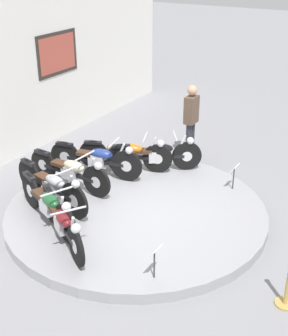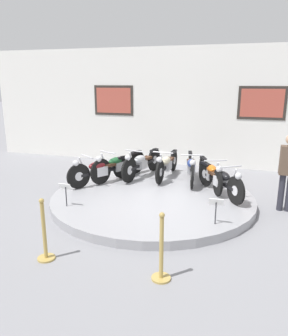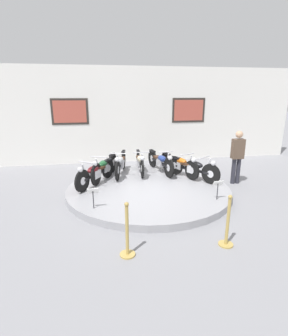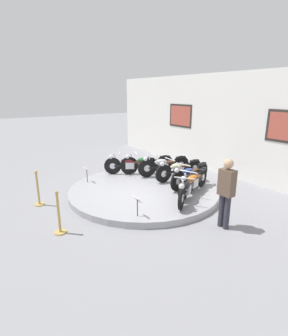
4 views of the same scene
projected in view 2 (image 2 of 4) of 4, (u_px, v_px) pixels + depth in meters
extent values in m
plane|color=gray|center=(152.00, 202.00, 7.68)|extent=(60.00, 60.00, 0.00)
cylinder|color=#99999E|center=(152.00, 198.00, 7.66)|extent=(4.65, 4.65, 0.18)
cube|color=white|center=(183.00, 107.00, 10.66)|extent=(14.00, 0.20, 3.80)
cube|color=#2D2823|center=(114.00, 100.00, 11.18)|extent=(1.40, 0.02, 1.00)
cube|color=#B24C3D|center=(114.00, 100.00, 11.18)|extent=(1.24, 0.02, 0.84)
cube|color=#2D2823|center=(262.00, 103.00, 9.84)|extent=(1.40, 0.02, 1.00)
cube|color=#B24C3D|center=(262.00, 103.00, 9.84)|extent=(1.24, 0.02, 0.84)
cylinder|color=black|center=(79.00, 176.00, 7.97)|extent=(0.39, 0.55, 0.62)
cylinder|color=silver|center=(79.00, 176.00, 7.97)|extent=(0.17, 0.22, 0.22)
cylinder|color=black|center=(123.00, 167.00, 8.81)|extent=(0.39, 0.55, 0.62)
cylinder|color=silver|center=(123.00, 167.00, 8.81)|extent=(0.17, 0.22, 0.22)
cube|color=black|center=(102.00, 171.00, 8.39)|extent=(0.74, 1.08, 0.07)
cube|color=silver|center=(101.00, 171.00, 8.36)|extent=(0.34, 0.38, 0.24)
ellipsoid|color=maroon|center=(97.00, 166.00, 8.26)|extent=(0.45, 0.52, 0.20)
cube|color=#472D1E|center=(109.00, 165.00, 8.49)|extent=(0.34, 0.38, 0.07)
cube|color=black|center=(123.00, 158.00, 8.74)|extent=(0.28, 0.36, 0.06)
cylinder|color=silver|center=(84.00, 167.00, 8.01)|extent=(0.17, 0.23, 0.54)
cylinder|color=silver|center=(87.00, 156.00, 8.01)|extent=(0.47, 0.32, 0.03)
sphere|color=silver|center=(76.00, 163.00, 7.85)|extent=(0.15, 0.15, 0.15)
cylinder|color=black|center=(101.00, 172.00, 8.31)|extent=(0.32, 0.63, 0.66)
cylinder|color=silver|center=(101.00, 172.00, 8.31)|extent=(0.15, 0.24, 0.23)
cylinder|color=black|center=(136.00, 162.00, 9.30)|extent=(0.32, 0.63, 0.66)
cylinder|color=silver|center=(136.00, 162.00, 9.30)|extent=(0.15, 0.24, 0.23)
cube|color=black|center=(120.00, 166.00, 8.81)|extent=(0.56, 1.16, 0.07)
cube|color=silver|center=(118.00, 166.00, 8.77)|extent=(0.31, 0.37, 0.24)
ellipsoid|color=#1E562D|center=(116.00, 161.00, 8.66)|extent=(0.39, 0.53, 0.20)
cube|color=#472D1E|center=(125.00, 160.00, 8.93)|extent=(0.31, 0.37, 0.07)
cube|color=black|center=(136.00, 152.00, 9.23)|extent=(0.24, 0.37, 0.06)
cylinder|color=silver|center=(105.00, 163.00, 8.37)|extent=(0.14, 0.25, 0.54)
cylinder|color=silver|center=(108.00, 152.00, 8.38)|extent=(0.51, 0.25, 0.03)
sphere|color=silver|center=(99.00, 159.00, 8.18)|extent=(0.15, 0.15, 0.15)
cylinder|color=black|center=(129.00, 170.00, 8.44)|extent=(0.21, 0.66, 0.66)
cylinder|color=silver|center=(129.00, 170.00, 8.44)|extent=(0.12, 0.24, 0.23)
cylinder|color=black|center=(154.00, 160.00, 9.57)|extent=(0.21, 0.66, 0.66)
cylinder|color=silver|center=(154.00, 160.00, 9.57)|extent=(0.12, 0.24, 0.23)
cube|color=black|center=(142.00, 165.00, 9.00)|extent=(0.36, 1.22, 0.07)
cube|color=silver|center=(142.00, 164.00, 8.97)|extent=(0.27, 0.36, 0.24)
ellipsoid|color=#B2B5BA|center=(140.00, 159.00, 8.84)|extent=(0.33, 0.52, 0.20)
cube|color=#472D1E|center=(146.00, 158.00, 9.15)|extent=(0.27, 0.36, 0.07)
cube|color=black|center=(154.00, 150.00, 9.49)|extent=(0.18, 0.37, 0.06)
cylinder|color=silver|center=(132.00, 161.00, 8.51)|extent=(0.10, 0.25, 0.54)
cylinder|color=silver|center=(134.00, 151.00, 8.54)|extent=(0.53, 0.16, 0.03)
sphere|color=silver|center=(128.00, 158.00, 8.30)|extent=(0.15, 0.15, 0.15)
cylinder|color=black|center=(160.00, 172.00, 8.33)|extent=(0.09, 0.62, 0.62)
cylinder|color=silver|center=(160.00, 172.00, 8.33)|extent=(0.08, 0.22, 0.22)
cylinder|color=black|center=(174.00, 160.00, 9.56)|extent=(0.09, 0.62, 0.62)
cylinder|color=silver|center=(174.00, 160.00, 9.56)|extent=(0.08, 0.22, 0.22)
cube|color=black|center=(167.00, 166.00, 8.95)|extent=(0.14, 1.24, 0.07)
cube|color=silver|center=(167.00, 166.00, 8.91)|extent=(0.22, 0.33, 0.24)
ellipsoid|color=beige|center=(166.00, 161.00, 8.77)|extent=(0.25, 0.49, 0.20)
cube|color=#472D1E|center=(169.00, 159.00, 9.11)|extent=(0.22, 0.33, 0.07)
cube|color=black|center=(174.00, 152.00, 9.49)|extent=(0.12, 0.36, 0.06)
cylinder|color=silver|center=(162.00, 163.00, 8.42)|extent=(0.06, 0.25, 0.54)
cylinder|color=silver|center=(163.00, 152.00, 8.45)|extent=(0.54, 0.06, 0.03)
sphere|color=silver|center=(159.00, 160.00, 8.19)|extent=(0.15, 0.15, 0.15)
cylinder|color=black|center=(192.00, 176.00, 7.98)|extent=(0.18, 0.64, 0.64)
cylinder|color=silver|center=(192.00, 176.00, 7.98)|extent=(0.11, 0.23, 0.23)
cylinder|color=black|center=(190.00, 162.00, 9.28)|extent=(0.18, 0.64, 0.64)
cylinder|color=silver|center=(190.00, 162.00, 9.28)|extent=(0.11, 0.23, 0.23)
cube|color=black|center=(191.00, 169.00, 8.63)|extent=(0.31, 1.23, 0.07)
cube|color=silver|center=(191.00, 168.00, 8.59)|extent=(0.26, 0.35, 0.24)
ellipsoid|color=navy|center=(191.00, 163.00, 8.45)|extent=(0.31, 0.51, 0.20)
cube|color=#472D1E|center=(191.00, 161.00, 8.81)|extent=(0.26, 0.35, 0.07)
cube|color=black|center=(190.00, 153.00, 9.21)|extent=(0.17, 0.37, 0.06)
cylinder|color=silver|center=(192.00, 166.00, 8.07)|extent=(0.09, 0.25, 0.54)
cylinder|color=silver|center=(192.00, 155.00, 8.11)|extent=(0.54, 0.14, 0.03)
sphere|color=silver|center=(193.00, 163.00, 7.84)|extent=(0.15, 0.15, 0.15)
cylinder|color=black|center=(218.00, 183.00, 7.49)|extent=(0.27, 0.59, 0.61)
cylinder|color=silver|center=(218.00, 183.00, 7.49)|extent=(0.14, 0.22, 0.21)
cylinder|color=black|center=(203.00, 168.00, 8.79)|extent=(0.27, 0.59, 0.61)
cylinder|color=silver|center=(203.00, 168.00, 8.79)|extent=(0.14, 0.22, 0.21)
cube|color=black|center=(210.00, 174.00, 8.14)|extent=(0.52, 1.18, 0.07)
cube|color=silver|center=(210.00, 174.00, 8.10)|extent=(0.30, 0.37, 0.24)
ellipsoid|color=#D16619|center=(212.00, 169.00, 7.96)|extent=(0.38, 0.53, 0.20)
cube|color=#472D1E|center=(208.00, 167.00, 8.32)|extent=(0.30, 0.37, 0.07)
cube|color=black|center=(203.00, 158.00, 8.72)|extent=(0.22, 0.37, 0.06)
cylinder|color=silver|center=(216.00, 172.00, 7.58)|extent=(0.13, 0.25, 0.54)
cylinder|color=silver|center=(216.00, 161.00, 7.62)|extent=(0.51, 0.23, 0.03)
sphere|color=silver|center=(219.00, 169.00, 7.35)|extent=(0.15, 0.15, 0.15)
cylinder|color=black|center=(236.00, 191.00, 6.95)|extent=(0.39, 0.54, 0.61)
cylinder|color=silver|center=(236.00, 191.00, 6.95)|extent=(0.18, 0.21, 0.22)
cylinder|color=black|center=(205.00, 174.00, 8.19)|extent=(0.39, 0.54, 0.61)
cylinder|color=silver|center=(205.00, 174.00, 8.19)|extent=(0.18, 0.21, 0.22)
cube|color=black|center=(219.00, 182.00, 7.57)|extent=(0.76, 1.06, 0.07)
cube|color=silver|center=(220.00, 181.00, 7.53)|extent=(0.35, 0.38, 0.24)
ellipsoid|color=black|center=(223.00, 176.00, 7.39)|extent=(0.45, 0.52, 0.20)
cube|color=#472D1E|center=(215.00, 173.00, 7.73)|extent=(0.35, 0.38, 0.07)
cube|color=black|center=(206.00, 164.00, 8.12)|extent=(0.29, 0.35, 0.06)
cylinder|color=silver|center=(233.00, 180.00, 7.03)|extent=(0.18, 0.23, 0.54)
cylinder|color=silver|center=(231.00, 167.00, 7.06)|extent=(0.46, 0.33, 0.03)
sphere|color=silver|center=(239.00, 176.00, 6.80)|extent=(0.15, 0.15, 0.15)
cylinder|color=#333338|center=(66.00, 197.00, 6.87)|extent=(0.02, 0.02, 0.42)
cube|color=white|center=(66.00, 186.00, 6.81)|extent=(0.26, 0.11, 0.15)
cylinder|color=#333338|center=(216.00, 213.00, 6.00)|extent=(0.02, 0.02, 0.42)
cube|color=white|center=(216.00, 202.00, 5.94)|extent=(0.26, 0.11, 0.15)
cylinder|color=#2D2D38|center=(281.00, 192.00, 7.08)|extent=(0.13, 0.13, 0.82)
cylinder|color=tan|center=(46.00, 258.00, 5.21)|extent=(0.28, 0.28, 0.03)
cylinder|color=tan|center=(44.00, 232.00, 5.09)|extent=(0.06, 0.06, 0.95)
sphere|color=tan|center=(41.00, 201.00, 4.96)|extent=(0.08, 0.08, 0.08)
cylinder|color=tan|center=(161.00, 278.00, 4.68)|extent=(0.28, 0.28, 0.03)
cylinder|color=tan|center=(161.00, 249.00, 4.56)|extent=(0.06, 0.06, 0.95)
sphere|color=tan|center=(162.00, 215.00, 4.43)|extent=(0.08, 0.08, 0.08)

